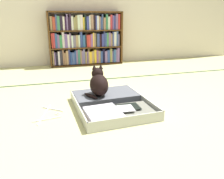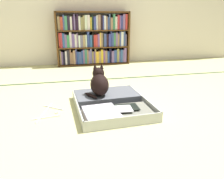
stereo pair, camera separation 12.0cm
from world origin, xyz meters
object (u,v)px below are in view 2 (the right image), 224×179
open_suitcase (110,103)px  black_cat (99,83)px  bookshelf (93,40)px  clothes_hanger (49,112)px

open_suitcase → black_cat: (-0.08, 0.12, 0.17)m
open_suitcase → bookshelf: bearing=86.0°
bookshelf → clothes_hanger: size_ratio=3.14×
bookshelf → open_suitcase: 2.06m
black_cat → open_suitcase: bearing=-56.0°
bookshelf → open_suitcase: bookshelf is taller
bookshelf → clothes_hanger: bearing=-109.2°
clothes_hanger → open_suitcase: bearing=1.4°
open_suitcase → clothes_hanger: 0.57m
open_suitcase → black_cat: 0.22m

